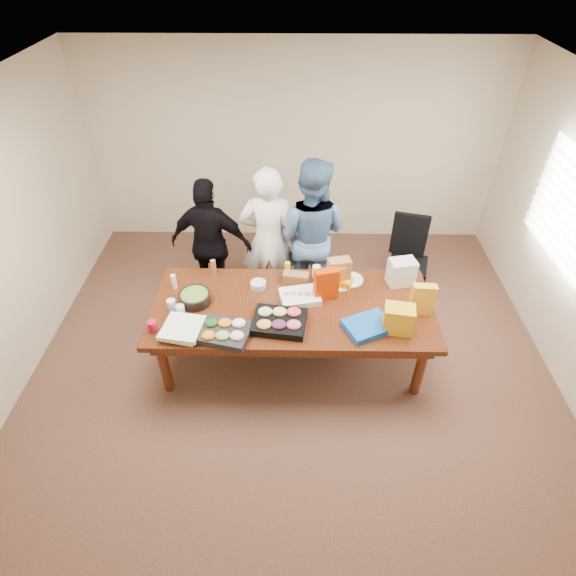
{
  "coord_description": "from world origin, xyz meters",
  "views": [
    {
      "loc": [
        0.01,
        -3.44,
        3.81
      ],
      "look_at": [
        -0.04,
        0.1,
        0.89
      ],
      "focal_mm": 28.83,
      "sensor_mm": 36.0,
      "label": 1
    }
  ],
  "objects_px": {
    "conference_table": "(292,332)",
    "sheet_cake": "(300,297)",
    "person_right": "(310,234)",
    "person_center": "(268,240)",
    "salad_bowl": "(195,298)",
    "office_chair": "(409,263)"
  },
  "relations": [
    {
      "from": "conference_table",
      "to": "sheet_cake",
      "type": "distance_m",
      "value": 0.43
    },
    {
      "from": "person_right",
      "to": "person_center",
      "type": "bearing_deg",
      "value": 27.18
    },
    {
      "from": "person_right",
      "to": "sheet_cake",
      "type": "bearing_deg",
      "value": 99.48
    },
    {
      "from": "salad_bowl",
      "to": "sheet_cake",
      "type": "bearing_deg",
      "value": 3.01
    },
    {
      "from": "person_right",
      "to": "salad_bowl",
      "type": "distance_m",
      "value": 1.55
    },
    {
      "from": "office_chair",
      "to": "conference_table",
      "type": "bearing_deg",
      "value": -127.26
    },
    {
      "from": "person_center",
      "to": "person_right",
      "type": "bearing_deg",
      "value": -170.72
    },
    {
      "from": "office_chair",
      "to": "person_center",
      "type": "bearing_deg",
      "value": -160.97
    },
    {
      "from": "person_right",
      "to": "salad_bowl",
      "type": "height_order",
      "value": "person_right"
    },
    {
      "from": "office_chair",
      "to": "person_center",
      "type": "xyz_separation_m",
      "value": [
        -1.68,
        -0.11,
        0.39
      ]
    },
    {
      "from": "salad_bowl",
      "to": "person_center",
      "type": "bearing_deg",
      "value": 52.88
    },
    {
      "from": "person_center",
      "to": "sheet_cake",
      "type": "xyz_separation_m",
      "value": [
        0.36,
        -0.86,
        -0.11
      ]
    },
    {
      "from": "conference_table",
      "to": "sheet_cake",
      "type": "bearing_deg",
      "value": 52.71
    },
    {
      "from": "person_right",
      "to": "sheet_cake",
      "type": "height_order",
      "value": "person_right"
    },
    {
      "from": "sheet_cake",
      "to": "conference_table",
      "type": "bearing_deg",
      "value": -139.81
    },
    {
      "from": "conference_table",
      "to": "person_center",
      "type": "xyz_separation_m",
      "value": [
        -0.28,
        0.96,
        0.51
      ]
    },
    {
      "from": "conference_table",
      "to": "salad_bowl",
      "type": "distance_m",
      "value": 1.07
    },
    {
      "from": "office_chair",
      "to": "person_right",
      "type": "xyz_separation_m",
      "value": [
        -1.2,
        -0.03,
        0.41
      ]
    },
    {
      "from": "salad_bowl",
      "to": "person_right",
      "type": "bearing_deg",
      "value": 40.67
    },
    {
      "from": "conference_table",
      "to": "office_chair",
      "type": "distance_m",
      "value": 1.77
    },
    {
      "from": "person_right",
      "to": "salad_bowl",
      "type": "xyz_separation_m",
      "value": [
        -1.17,
        -1.01,
        -0.11
      ]
    },
    {
      "from": "person_center",
      "to": "conference_table",
      "type": "bearing_deg",
      "value": 105.08
    }
  ]
}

